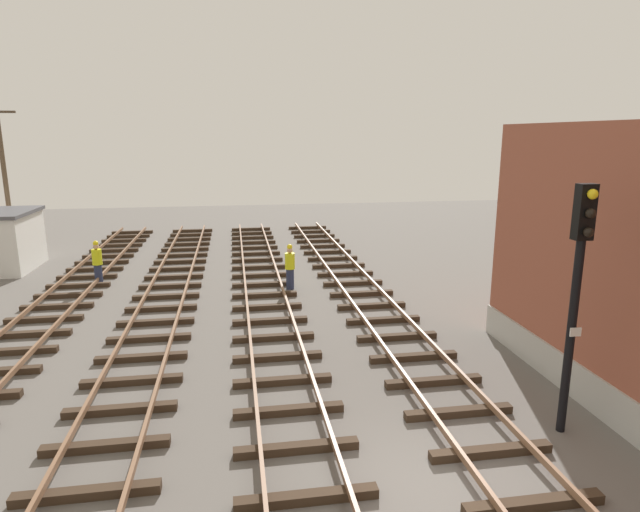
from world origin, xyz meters
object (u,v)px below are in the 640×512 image
object	(u,v)px
control_hut	(0,241)
track_worker_distant	(290,267)
signal_mast	(577,282)
track_worker_foreground	(97,263)
utility_pole_far	(5,176)

from	to	relation	value
control_hut	track_worker_distant	size ratio (longest dim) A/B	2.03
signal_mast	track_worker_foreground	world-z (taller)	signal_mast
control_hut	signal_mast	bearing A→B (deg)	-44.07
control_hut	track_worker_foreground	bearing A→B (deg)	-33.36
utility_pole_far	track_worker_distant	bearing A→B (deg)	-33.88
control_hut	track_worker_distant	bearing A→B (deg)	-22.41
control_hut	utility_pole_far	bearing A→B (deg)	103.84
control_hut	track_worker_foreground	distance (m)	6.02
signal_mast	track_worker_distant	size ratio (longest dim) A/B	2.81
control_hut	track_worker_distant	world-z (taller)	control_hut
track_worker_distant	control_hut	bearing A→B (deg)	157.59
utility_pole_far	control_hut	bearing A→B (deg)	-76.16
track_worker_foreground	track_worker_distant	distance (m)	8.16
signal_mast	utility_pole_far	xyz separation A→B (m)	(-18.47, 20.93, 0.74)
signal_mast	track_worker_foreground	bearing A→B (deg)	132.47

